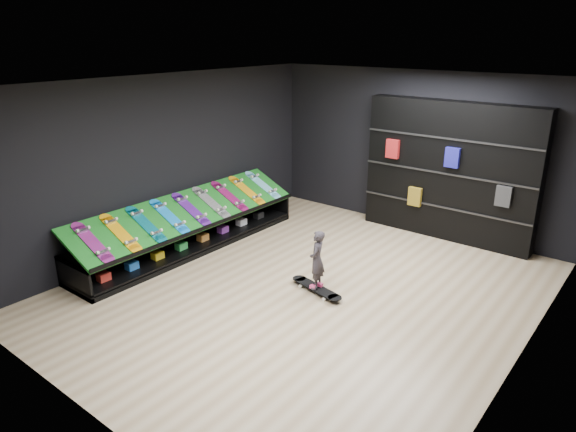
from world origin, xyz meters
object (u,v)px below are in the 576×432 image
Objects in this scene: back_shelving at (449,172)px; floor_skateboard at (316,290)px; child at (317,271)px; display_rack at (191,235)px.

back_shelving is 3.21× the size of floor_skateboard.
floor_skateboard is at bearing 0.00° from child.
display_rack is 8.43× the size of child.
child is (-0.58, -3.31, -0.90)m from back_shelving.
display_rack reaches higher than floor_skateboard.
child is at bearing 0.23° from display_rack.
back_shelving is at bearing 45.07° from display_rack.
floor_skateboard is 0.31m from child.
display_rack is at bearing -134.93° from back_shelving.
child is (2.73, 0.01, 0.11)m from display_rack.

